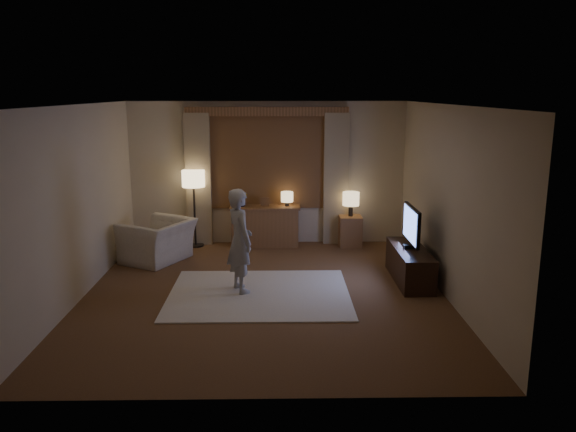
{
  "coord_description": "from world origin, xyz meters",
  "views": [
    {
      "loc": [
        0.2,
        -7.43,
        2.78
      ],
      "look_at": [
        0.34,
        0.6,
        0.98
      ],
      "focal_mm": 35.0,
      "sensor_mm": 36.0,
      "label": 1
    }
  ],
  "objects_px": {
    "sideboard": "(265,227)",
    "person": "(240,240)",
    "tv_stand": "(410,265)",
    "armchair": "(158,241)",
    "side_table": "(350,231)"
  },
  "relations": [
    {
      "from": "sideboard",
      "to": "person",
      "type": "relative_size",
      "value": 0.82
    },
    {
      "from": "tv_stand",
      "to": "side_table",
      "type": "bearing_deg",
      "value": 108.44
    },
    {
      "from": "sideboard",
      "to": "tv_stand",
      "type": "relative_size",
      "value": 0.86
    },
    {
      "from": "armchair",
      "to": "side_table",
      "type": "xyz_separation_m",
      "value": [
        3.31,
        0.86,
        -0.06
      ]
    },
    {
      "from": "armchair",
      "to": "side_table",
      "type": "distance_m",
      "value": 3.42
    },
    {
      "from": "side_table",
      "to": "person",
      "type": "distance_m",
      "value": 3.03
    },
    {
      "from": "tv_stand",
      "to": "person",
      "type": "bearing_deg",
      "value": -170.28
    },
    {
      "from": "side_table",
      "to": "tv_stand",
      "type": "distance_m",
      "value": 2.04
    },
    {
      "from": "armchair",
      "to": "tv_stand",
      "type": "xyz_separation_m",
      "value": [
        3.96,
        -1.08,
        -0.09
      ]
    },
    {
      "from": "sideboard",
      "to": "tv_stand",
      "type": "distance_m",
      "value": 2.96
    },
    {
      "from": "person",
      "to": "side_table",
      "type": "bearing_deg",
      "value": -62.9
    },
    {
      "from": "sideboard",
      "to": "tv_stand",
      "type": "height_order",
      "value": "sideboard"
    },
    {
      "from": "armchair",
      "to": "person",
      "type": "height_order",
      "value": "person"
    },
    {
      "from": "person",
      "to": "tv_stand",
      "type": "bearing_deg",
      "value": -105.23
    },
    {
      "from": "side_table",
      "to": "person",
      "type": "bearing_deg",
      "value": -127.94
    }
  ]
}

